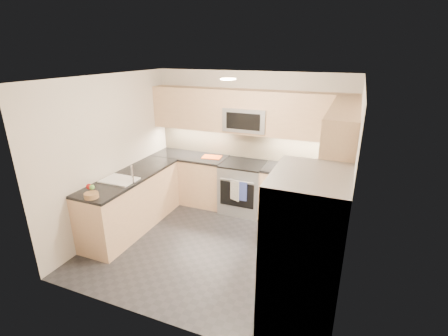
# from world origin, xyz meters

# --- Properties ---
(floor) EXTENTS (3.60, 3.20, 0.00)m
(floor) POSITION_xyz_m (0.00, 0.00, 0.00)
(floor) COLOR #26272C
(floor) RESTS_ON ground
(ceiling) EXTENTS (3.60, 3.20, 0.02)m
(ceiling) POSITION_xyz_m (0.00, 0.00, 2.50)
(ceiling) COLOR beige
(ceiling) RESTS_ON wall_back
(wall_back) EXTENTS (3.60, 0.02, 2.50)m
(wall_back) POSITION_xyz_m (0.00, 1.60, 1.25)
(wall_back) COLOR beige
(wall_back) RESTS_ON floor
(wall_front) EXTENTS (3.60, 0.02, 2.50)m
(wall_front) POSITION_xyz_m (0.00, -1.60, 1.25)
(wall_front) COLOR beige
(wall_front) RESTS_ON floor
(wall_left) EXTENTS (0.02, 3.20, 2.50)m
(wall_left) POSITION_xyz_m (-1.80, 0.00, 1.25)
(wall_left) COLOR beige
(wall_left) RESTS_ON floor
(wall_right) EXTENTS (0.02, 3.20, 2.50)m
(wall_right) POSITION_xyz_m (1.80, 0.00, 1.25)
(wall_right) COLOR beige
(wall_right) RESTS_ON floor
(base_cab_back_left) EXTENTS (1.42, 0.60, 0.90)m
(base_cab_back_left) POSITION_xyz_m (-1.09, 1.30, 0.45)
(base_cab_back_left) COLOR tan
(base_cab_back_left) RESTS_ON floor
(base_cab_back_right) EXTENTS (1.42, 0.60, 0.90)m
(base_cab_back_right) POSITION_xyz_m (1.09, 1.30, 0.45)
(base_cab_back_right) COLOR tan
(base_cab_back_right) RESTS_ON floor
(base_cab_right) EXTENTS (0.60, 1.70, 0.90)m
(base_cab_right) POSITION_xyz_m (1.50, 0.15, 0.45)
(base_cab_right) COLOR tan
(base_cab_right) RESTS_ON floor
(base_cab_peninsula) EXTENTS (0.60, 2.00, 0.90)m
(base_cab_peninsula) POSITION_xyz_m (-1.50, 0.00, 0.45)
(base_cab_peninsula) COLOR tan
(base_cab_peninsula) RESTS_ON floor
(countertop_back_left) EXTENTS (1.42, 0.63, 0.04)m
(countertop_back_left) POSITION_xyz_m (-1.09, 1.30, 0.92)
(countertop_back_left) COLOR black
(countertop_back_left) RESTS_ON base_cab_back_left
(countertop_back_right) EXTENTS (1.42, 0.63, 0.04)m
(countertop_back_right) POSITION_xyz_m (1.09, 1.30, 0.92)
(countertop_back_right) COLOR black
(countertop_back_right) RESTS_ON base_cab_back_right
(countertop_right) EXTENTS (0.63, 1.70, 0.04)m
(countertop_right) POSITION_xyz_m (1.50, 0.15, 0.92)
(countertop_right) COLOR black
(countertop_right) RESTS_ON base_cab_right
(countertop_peninsula) EXTENTS (0.63, 2.00, 0.04)m
(countertop_peninsula) POSITION_xyz_m (-1.50, 0.00, 0.92)
(countertop_peninsula) COLOR black
(countertop_peninsula) RESTS_ON base_cab_peninsula
(upper_cab_back) EXTENTS (3.60, 0.35, 0.75)m
(upper_cab_back) POSITION_xyz_m (0.00, 1.43, 1.83)
(upper_cab_back) COLOR tan
(upper_cab_back) RESTS_ON wall_back
(upper_cab_right) EXTENTS (0.35, 1.95, 0.75)m
(upper_cab_right) POSITION_xyz_m (1.62, 0.28, 1.83)
(upper_cab_right) COLOR tan
(upper_cab_right) RESTS_ON wall_right
(backsplash_back) EXTENTS (3.60, 0.01, 0.51)m
(backsplash_back) POSITION_xyz_m (0.00, 1.60, 1.20)
(backsplash_back) COLOR tan
(backsplash_back) RESTS_ON wall_back
(backsplash_right) EXTENTS (0.01, 2.30, 0.51)m
(backsplash_right) POSITION_xyz_m (1.80, 0.45, 1.20)
(backsplash_right) COLOR tan
(backsplash_right) RESTS_ON wall_right
(gas_range) EXTENTS (0.76, 0.65, 0.91)m
(gas_range) POSITION_xyz_m (0.00, 1.28, 0.46)
(gas_range) COLOR gray
(gas_range) RESTS_ON floor
(range_cooktop) EXTENTS (0.76, 0.65, 0.03)m
(range_cooktop) POSITION_xyz_m (0.00, 1.28, 0.92)
(range_cooktop) COLOR black
(range_cooktop) RESTS_ON gas_range
(oven_door_glass) EXTENTS (0.62, 0.02, 0.45)m
(oven_door_glass) POSITION_xyz_m (0.00, 0.95, 0.45)
(oven_door_glass) COLOR black
(oven_door_glass) RESTS_ON gas_range
(oven_handle) EXTENTS (0.60, 0.02, 0.02)m
(oven_handle) POSITION_xyz_m (0.00, 0.93, 0.72)
(oven_handle) COLOR #B2B5BA
(oven_handle) RESTS_ON gas_range
(microwave) EXTENTS (0.76, 0.40, 0.40)m
(microwave) POSITION_xyz_m (0.00, 1.40, 1.70)
(microwave) COLOR #96989E
(microwave) RESTS_ON upper_cab_back
(microwave_door) EXTENTS (0.60, 0.01, 0.28)m
(microwave_door) POSITION_xyz_m (0.00, 1.20, 1.70)
(microwave_door) COLOR black
(microwave_door) RESTS_ON microwave
(refrigerator) EXTENTS (0.70, 0.90, 1.80)m
(refrigerator) POSITION_xyz_m (1.45, -1.15, 0.90)
(refrigerator) COLOR #A9ABB1
(refrigerator) RESTS_ON floor
(fridge_handle_left) EXTENTS (0.02, 0.02, 1.20)m
(fridge_handle_left) POSITION_xyz_m (1.08, -1.33, 0.95)
(fridge_handle_left) COLOR #B2B5BA
(fridge_handle_left) RESTS_ON refrigerator
(fridge_handle_right) EXTENTS (0.02, 0.02, 1.20)m
(fridge_handle_right) POSITION_xyz_m (1.08, -0.97, 0.95)
(fridge_handle_right) COLOR #B2B5BA
(fridge_handle_right) RESTS_ON refrigerator
(sink_basin) EXTENTS (0.52, 0.38, 0.16)m
(sink_basin) POSITION_xyz_m (-1.50, -0.25, 0.88)
(sink_basin) COLOR white
(sink_basin) RESTS_ON base_cab_peninsula
(faucet) EXTENTS (0.03, 0.03, 0.28)m
(faucet) POSITION_xyz_m (-1.24, -0.25, 1.08)
(faucet) COLOR silver
(faucet) RESTS_ON countertop_peninsula
(utensil_bowl) EXTENTS (0.34, 0.34, 0.18)m
(utensil_bowl) POSITION_xyz_m (1.43, 1.24, 1.03)
(utensil_bowl) COLOR #55A044
(utensil_bowl) RESTS_ON countertop_back_right
(cutting_board) EXTENTS (0.37, 0.28, 0.01)m
(cutting_board) POSITION_xyz_m (-0.65, 1.34, 0.95)
(cutting_board) COLOR #D54A14
(cutting_board) RESTS_ON countertop_back_left
(fruit_basket) EXTENTS (0.21, 0.21, 0.07)m
(fruit_basket) POSITION_xyz_m (-1.44, -0.89, 0.97)
(fruit_basket) COLOR #A77B4E
(fruit_basket) RESTS_ON countertop_peninsula
(fruit_apple) EXTENTS (0.08, 0.08, 0.08)m
(fruit_apple) POSITION_xyz_m (-1.55, -0.81, 1.05)
(fruit_apple) COLOR #A01312
(fruit_apple) RESTS_ON fruit_basket
(fruit_pear) EXTENTS (0.07, 0.07, 0.07)m
(fruit_pear) POSITION_xyz_m (-1.49, -0.81, 1.05)
(fruit_pear) COLOR #5EA245
(fruit_pear) RESTS_ON fruit_basket
(dish_towel_check) EXTENTS (0.19, 0.09, 0.38)m
(dish_towel_check) POSITION_xyz_m (-0.03, 0.91, 0.55)
(dish_towel_check) COLOR silver
(dish_towel_check) RESTS_ON oven_handle
(dish_towel_blue) EXTENTS (0.18, 0.02, 0.35)m
(dish_towel_blue) POSITION_xyz_m (0.10, 0.91, 0.55)
(dish_towel_blue) COLOR navy
(dish_towel_blue) RESTS_ON oven_handle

